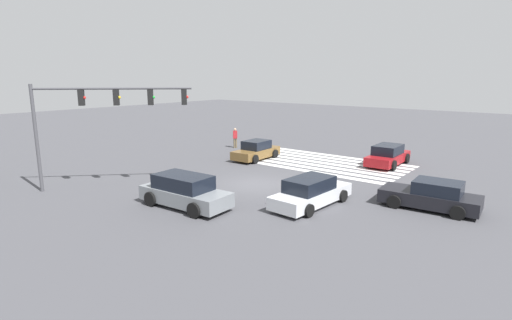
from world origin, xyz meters
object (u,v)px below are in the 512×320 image
at_px(traffic_signal_mast, 98,109).
at_px(car_1, 432,196).
at_px(car_0, 388,156).
at_px(car_4, 185,191).
at_px(pedestrian, 235,137).
at_px(car_2, 311,192).
at_px(car_3, 256,151).

relative_size(traffic_signal_mast, car_1, 1.32).
xyz_separation_m(car_0, car_4, (4.34, 15.01, 0.07)).
relative_size(traffic_signal_mast, pedestrian, 3.46).
height_order(car_0, pedestrian, pedestrian).
height_order(traffic_signal_mast, car_2, traffic_signal_mast).
bearing_deg(car_3, car_0, 113.58).
bearing_deg(traffic_signal_mast, car_4, -37.72).
bearing_deg(car_1, traffic_signal_mast, 23.45).
xyz_separation_m(car_3, car_4, (-4.20, 10.87, 0.10)).
distance_m(traffic_signal_mast, car_1, 17.46).
distance_m(car_0, car_4, 15.63).
height_order(car_1, pedestrian, pedestrian).
bearing_deg(car_1, car_4, 33.09).
bearing_deg(car_3, traffic_signal_mast, -10.00).
relative_size(car_0, pedestrian, 2.68).
distance_m(car_1, car_3, 14.15).
relative_size(traffic_signal_mast, car_2, 1.22).
relative_size(car_1, car_3, 1.07).
bearing_deg(car_4, car_2, 36.79).
xyz_separation_m(car_2, car_3, (8.87, -6.97, -0.01)).
bearing_deg(car_2, car_1, -53.18).
distance_m(car_0, pedestrian, 13.07).
bearing_deg(car_0, car_2, -179.38).
xyz_separation_m(car_0, car_3, (8.54, 4.14, -0.03)).
distance_m(car_3, pedestrian, 5.20).
xyz_separation_m(car_0, car_2, (-0.33, 11.11, -0.02)).
relative_size(traffic_signal_mast, car_0, 1.29).
distance_m(traffic_signal_mast, car_0, 19.09).
distance_m(traffic_signal_mast, pedestrian, 14.99).
xyz_separation_m(traffic_signal_mast, car_1, (-15.18, -7.73, -3.81)).
relative_size(car_2, car_3, 1.16).
relative_size(car_0, car_4, 0.98).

